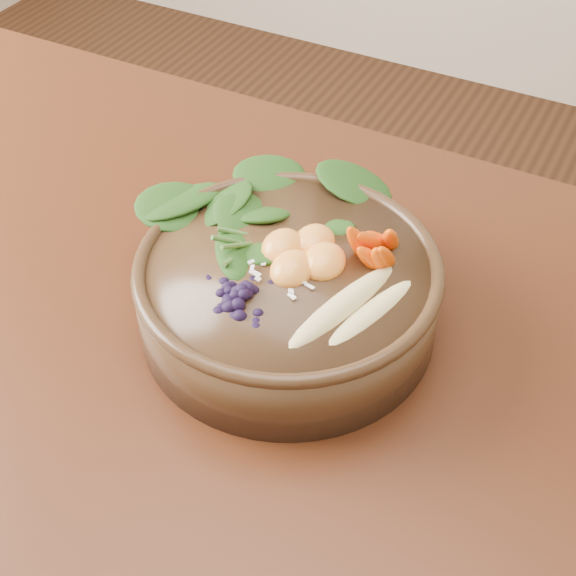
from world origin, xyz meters
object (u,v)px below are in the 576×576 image
(dining_table, at_px, (182,375))
(mandarin_cluster, at_px, (303,244))
(blueberry_pile, at_px, (241,281))
(kale_heap, at_px, (300,198))
(stoneware_bowl, at_px, (288,295))
(carrot_cluster, at_px, (389,220))
(banana_halves, at_px, (358,297))

(dining_table, distance_m, mandarin_cluster, 0.24)
(dining_table, relative_size, blueberry_pile, 10.96)
(dining_table, bearing_deg, kale_heap, 56.64)
(stoneware_bowl, bearing_deg, blueberry_pile, -105.58)
(carrot_cluster, xyz_separation_m, banana_halves, (0.01, -0.09, -0.03))
(kale_heap, xyz_separation_m, mandarin_cluster, (0.03, -0.06, -0.01))
(banana_halves, relative_size, blueberry_pile, 1.16)
(carrot_cluster, bearing_deg, kale_heap, -169.49)
(banana_halves, distance_m, mandarin_cluster, 0.09)
(stoneware_bowl, xyz_separation_m, carrot_cluster, (0.08, 0.06, 0.09))
(dining_table, height_order, mandarin_cluster, mandarin_cluster)
(blueberry_pile, bearing_deg, carrot_cluster, 52.00)
(dining_table, distance_m, carrot_cluster, 0.32)
(stoneware_bowl, xyz_separation_m, banana_halves, (0.09, -0.02, 0.06))
(banana_halves, bearing_deg, kale_heap, 156.45)
(stoneware_bowl, relative_size, banana_halves, 1.86)
(mandarin_cluster, distance_m, blueberry_pile, 0.09)
(blueberry_pile, bearing_deg, stoneware_bowl, 74.42)
(banana_halves, bearing_deg, carrot_cluster, 113.06)
(stoneware_bowl, xyz_separation_m, kale_heap, (-0.03, 0.08, 0.07))
(dining_table, bearing_deg, blueberry_pile, -5.49)
(stoneware_bowl, relative_size, kale_heap, 1.53)
(kale_heap, distance_m, carrot_cluster, 0.11)
(kale_heap, height_order, mandarin_cluster, kale_heap)
(mandarin_cluster, bearing_deg, kale_heap, 119.77)
(mandarin_cluster, bearing_deg, blueberry_pile, -107.71)
(dining_table, height_order, stoneware_bowl, stoneware_bowl)
(kale_heap, relative_size, blueberry_pile, 1.42)
(mandarin_cluster, xyz_separation_m, blueberry_pile, (-0.03, -0.08, 0.00))
(carrot_cluster, distance_m, banana_halves, 0.09)
(carrot_cluster, bearing_deg, blueberry_pile, -109.55)
(stoneware_bowl, relative_size, mandarin_cluster, 3.15)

